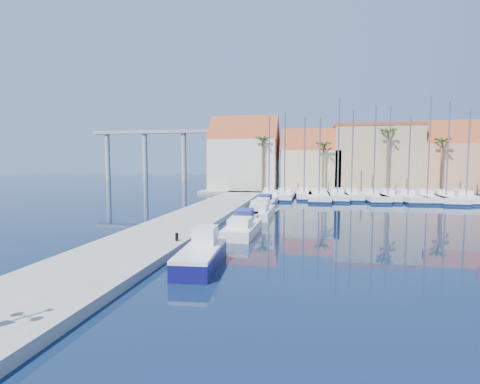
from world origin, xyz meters
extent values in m
plane|color=black|center=(0.00, 0.00, 0.00)|extent=(260.00, 260.00, 0.00)
cube|color=gray|center=(-9.00, 13.50, 0.25)|extent=(6.00, 77.00, 0.50)
cube|color=gray|center=(10.00, 48.00, 0.25)|extent=(54.00, 16.00, 0.50)
cylinder|color=black|center=(-6.60, 2.16, 0.78)|extent=(0.22, 0.22, 0.55)
cube|color=#0F0D4E|center=(-3.77, -1.70, 0.44)|extent=(2.35, 5.96, 0.88)
cube|color=white|center=(-3.77, -1.70, 0.97)|extent=(2.35, 5.96, 0.19)
cube|color=white|center=(-3.86, -0.53, 1.51)|extent=(1.37, 1.64, 1.07)
cube|color=white|center=(-3.15, 7.68, 0.40)|extent=(2.24, 6.76, 0.80)
cube|color=white|center=(-3.16, 7.01, 1.10)|extent=(1.54, 2.38, 0.60)
cube|color=white|center=(-3.89, 12.79, 0.40)|extent=(2.57, 7.08, 0.80)
cube|color=navy|center=(-3.86, 12.09, 1.10)|extent=(1.68, 2.52, 0.60)
cube|color=white|center=(-3.07, 17.24, 0.40)|extent=(2.43, 7.39, 0.80)
cube|color=white|center=(-3.06, 16.51, 1.10)|extent=(1.68, 2.60, 0.60)
cube|color=white|center=(-3.48, 23.00, 0.40)|extent=(2.19, 6.83, 0.80)
cube|color=white|center=(-3.48, 22.32, 1.10)|extent=(1.53, 2.39, 0.60)
cube|color=white|center=(-3.79, 27.88, 0.40)|extent=(2.93, 7.29, 0.80)
cube|color=navy|center=(-3.86, 27.17, 1.10)|extent=(1.82, 2.63, 0.60)
cube|color=white|center=(-3.18, 33.54, 0.40)|extent=(2.27, 5.92, 0.80)
cube|color=white|center=(-3.22, 32.96, 1.10)|extent=(1.44, 2.12, 0.60)
cube|color=white|center=(-4.25, 36.24, 0.50)|extent=(2.67, 8.44, 1.00)
cube|color=#0D1C44|center=(-4.25, 36.24, 0.18)|extent=(2.73, 8.50, 0.28)
cube|color=white|center=(-4.30, 37.07, 1.30)|extent=(1.66, 2.58, 0.60)
cylinder|color=slate|center=(-4.22, 35.82, 6.78)|extent=(0.20, 0.20, 11.57)
cube|color=white|center=(-1.81, 35.80, 0.50)|extent=(2.78, 10.42, 1.00)
cube|color=#0D1C44|center=(-1.81, 35.80, 0.18)|extent=(2.84, 10.49, 0.28)
cube|color=white|center=(-1.80, 36.84, 1.30)|extent=(1.92, 3.14, 0.60)
cylinder|color=slate|center=(-1.81, 35.28, 6.94)|extent=(0.20, 0.20, 11.87)
cube|color=white|center=(1.05, 36.63, 0.50)|extent=(2.71, 8.73, 1.00)
cube|color=#0D1C44|center=(1.05, 36.63, 0.18)|extent=(2.77, 8.79, 0.28)
cube|color=white|center=(1.00, 37.49, 1.30)|extent=(1.71, 2.67, 0.60)
cylinder|color=slate|center=(1.07, 36.20, 6.58)|extent=(0.20, 0.20, 11.16)
cube|color=white|center=(3.29, 35.29, 0.50)|extent=(3.10, 11.86, 1.00)
cube|color=#0D1C44|center=(3.29, 35.29, 0.18)|extent=(3.16, 11.92, 0.28)
cube|color=white|center=(3.29, 36.47, 1.30)|extent=(2.16, 3.56, 0.60)
cylinder|color=slate|center=(3.29, 34.69, 6.53)|extent=(0.20, 0.20, 11.05)
cube|color=white|center=(5.99, 36.23, 0.50)|extent=(2.80, 10.55, 1.00)
cube|color=#0D1C44|center=(5.99, 36.23, 0.18)|extent=(2.86, 10.61, 0.28)
cube|color=white|center=(5.99, 37.28, 1.30)|extent=(1.94, 3.17, 0.60)
cylinder|color=slate|center=(5.98, 35.70, 7.93)|extent=(0.20, 0.20, 13.86)
cube|color=white|center=(8.00, 36.73, 0.50)|extent=(2.88, 9.18, 1.00)
cube|color=#0D1C44|center=(8.00, 36.73, 0.18)|extent=(2.94, 9.24, 0.28)
cube|color=white|center=(7.94, 37.64, 1.30)|extent=(1.80, 2.81, 0.60)
cylinder|color=slate|center=(8.02, 36.28, 7.06)|extent=(0.20, 0.20, 12.12)
cube|color=white|center=(10.89, 35.47, 0.50)|extent=(3.51, 10.40, 1.00)
cube|color=#0D1C44|center=(10.89, 35.47, 0.18)|extent=(3.58, 10.46, 0.28)
cube|color=white|center=(10.81, 36.49, 1.30)|extent=(2.11, 3.21, 0.60)
cylinder|color=slate|center=(10.94, 34.96, 7.25)|extent=(0.20, 0.20, 12.50)
cube|color=white|center=(13.09, 36.28, 0.50)|extent=(3.24, 10.28, 1.00)
cube|color=#0D1C44|center=(13.09, 36.28, 0.18)|extent=(3.30, 10.34, 0.28)
cube|color=white|center=(13.15, 37.29, 1.30)|extent=(2.02, 3.15, 0.60)
cylinder|color=slate|center=(13.06, 35.77, 7.22)|extent=(0.20, 0.20, 12.45)
cube|color=white|center=(15.65, 36.01, 0.50)|extent=(3.80, 11.22, 1.00)
cube|color=#0D1C44|center=(15.65, 36.01, 0.18)|extent=(3.86, 11.28, 0.28)
cube|color=white|center=(15.56, 37.10, 1.30)|extent=(2.28, 3.46, 0.60)
cylinder|color=slate|center=(15.70, 35.46, 6.38)|extent=(0.20, 0.20, 10.75)
cube|color=white|center=(18.30, 36.16, 0.50)|extent=(2.84, 10.72, 1.00)
cube|color=#0D1C44|center=(18.30, 36.16, 0.18)|extent=(2.90, 10.78, 0.28)
cube|color=white|center=(18.29, 37.23, 1.30)|extent=(1.97, 3.22, 0.60)
cylinder|color=slate|center=(18.30, 35.63, 7.89)|extent=(0.20, 0.20, 13.78)
cube|color=white|center=(20.63, 35.74, 0.50)|extent=(3.64, 11.85, 1.00)
cube|color=#0D1C44|center=(20.63, 35.74, 0.18)|extent=(3.71, 11.91, 0.28)
cube|color=white|center=(20.69, 36.91, 1.30)|extent=(2.31, 3.62, 0.60)
cylinder|color=slate|center=(20.60, 35.16, 7.44)|extent=(0.20, 0.20, 12.88)
cube|color=white|center=(23.27, 36.00, 0.50)|extent=(3.10, 10.81, 1.00)
cube|color=#0D1C44|center=(23.27, 36.00, 0.18)|extent=(3.17, 10.88, 0.28)
cube|color=white|center=(23.24, 37.08, 1.30)|extent=(2.05, 3.28, 0.60)
cylinder|color=slate|center=(23.28, 35.47, 6.95)|extent=(0.20, 0.20, 11.90)
cube|color=beige|center=(-10.00, 47.00, 5.00)|extent=(12.00, 9.00, 9.00)
cube|color=#933A20|center=(-10.00, 47.00, 9.50)|extent=(12.30, 9.00, 9.00)
cube|color=tan|center=(2.00, 47.00, 4.00)|extent=(10.00, 8.00, 7.00)
cube|color=#933A20|center=(2.00, 47.00, 7.50)|extent=(10.30, 8.00, 8.00)
cube|color=tan|center=(13.00, 48.00, 6.00)|extent=(14.00, 10.00, 11.00)
cube|color=#933A20|center=(13.00, 48.00, 11.75)|extent=(14.20, 10.20, 0.50)
cube|color=tan|center=(25.00, 47.00, 4.50)|extent=(10.00, 8.00, 8.00)
cube|color=#933A20|center=(25.00, 47.00, 8.50)|extent=(10.30, 8.00, 8.00)
cylinder|color=brown|center=(-6.00, 42.00, 5.00)|extent=(0.36, 0.36, 9.00)
sphere|color=#275418|center=(-6.00, 42.00, 9.35)|extent=(2.60, 2.60, 2.60)
cylinder|color=brown|center=(4.00, 42.00, 4.50)|extent=(0.36, 0.36, 8.00)
sphere|color=#275418|center=(4.00, 42.00, 8.35)|extent=(2.60, 2.60, 2.60)
cylinder|color=brown|center=(14.00, 42.00, 5.50)|extent=(0.36, 0.36, 10.00)
sphere|color=#275418|center=(14.00, 42.00, 10.35)|extent=(2.60, 2.60, 2.60)
cylinder|color=brown|center=(22.00, 42.00, 4.75)|extent=(0.36, 0.36, 8.50)
sphere|color=#275418|center=(22.00, 42.00, 8.85)|extent=(2.60, 2.60, 2.60)
cube|color=#9E9E99|center=(-38.00, 82.00, 14.00)|extent=(48.00, 2.20, 0.90)
cylinder|color=#9E9E99|center=(-58.00, 82.00, 7.00)|extent=(1.40, 1.40, 14.00)
cylinder|color=#9E9E99|center=(-46.00, 82.00, 7.00)|extent=(1.40, 1.40, 14.00)
cylinder|color=#9E9E99|center=(-34.00, 82.00, 7.00)|extent=(1.40, 1.40, 14.00)
cylinder|color=#9E9E99|center=(-22.00, 82.00, 7.00)|extent=(1.40, 1.40, 14.00)
camera|label=1|loc=(2.13, -21.12, 5.88)|focal=28.00mm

